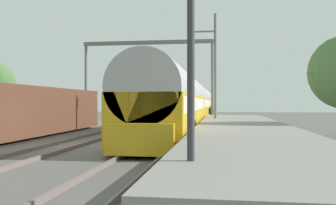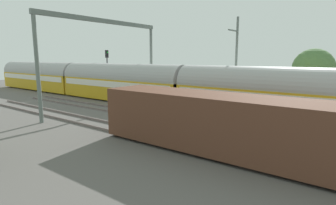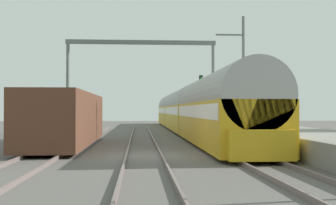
{
  "view_description": "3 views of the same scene",
  "coord_description": "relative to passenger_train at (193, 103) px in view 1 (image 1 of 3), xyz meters",
  "views": [
    {
      "loc": [
        6.87,
        -16.11,
        1.98
      ],
      "look_at": [
        4.12,
        3.05,
        1.98
      ],
      "focal_mm": 39.23,
      "sensor_mm": 36.0,
      "label": 1
    },
    {
      "loc": [
        -15.79,
        -0.34,
        4.66
      ],
      "look_at": [
        -0.95,
        10.68,
        1.52
      ],
      "focal_mm": 28.72,
      "sensor_mm": 36.0,
      "label": 2
    },
    {
      "loc": [
        -0.22,
        -19.1,
        1.95
      ],
      "look_at": [
        2.06,
        15.18,
        2.54
      ],
      "focal_mm": 47.24,
      "sensor_mm": 36.0,
      "label": 3
    }
  ],
  "objects": [
    {
      "name": "track_east",
      "position": [
        0.0,
        -20.79,
        -1.89
      ],
      "size": [
        1.52,
        60.0,
        0.16
      ],
      "color": "#6E5F5C",
      "rests_on": "ground"
    },
    {
      "name": "passenger_train",
      "position": [
        0.0,
        0.0,
        0.0
      ],
      "size": [
        2.93,
        49.2,
        3.82
      ],
      "color": "gold",
      "rests_on": "ground"
    },
    {
      "name": "platform",
      "position": [
        3.82,
        -18.79,
        -1.52
      ],
      "size": [
        4.4,
        28.0,
        0.9
      ],
      "color": "gray",
      "rests_on": "ground"
    },
    {
      "name": "ground",
      "position": [
        -4.12,
        -20.79,
        -1.97
      ],
      "size": [
        120.0,
        120.0,
        0.0
      ],
      "primitive_type": "plane",
      "color": "#5A5652"
    },
    {
      "name": "freight_car",
      "position": [
        -8.25,
        -15.62,
        -0.5
      ],
      "size": [
        2.8,
        13.0,
        2.7
      ],
      "color": "#563323",
      "rests_on": "ground"
    },
    {
      "name": "railway_signal_near",
      "position": [
        2.2,
        -30.13,
        1.33
      ],
      "size": [
        0.36,
        0.3,
        5.18
      ],
      "color": "#2D2D33",
      "rests_on": "ground"
    },
    {
      "name": "track_west",
      "position": [
        -4.12,
        -20.79,
        -1.89
      ],
      "size": [
        1.52,
        60.0,
        0.16
      ],
      "color": "#6E5F5C",
      "rests_on": "ground"
    },
    {
      "name": "person_crossing",
      "position": [
        1.85,
        -1.74,
        -0.94
      ],
      "size": [
        0.45,
        0.45,
        1.73
      ],
      "rotation": [
        0.0,
        0.0,
        2.37
      ],
      "color": "black",
      "rests_on": "ground"
    },
    {
      "name": "catenary_pole_east_mid",
      "position": [
        2.35,
        -11.9,
        2.18
      ],
      "size": [
        1.9,
        0.2,
        8.0
      ],
      "color": "slate",
      "rests_on": "ground"
    },
    {
      "name": "catenary_gantry",
      "position": [
        -4.12,
        -2.65,
        3.67
      ],
      "size": [
        12.65,
        0.28,
        7.86
      ],
      "color": "slate",
      "rests_on": "ground"
    },
    {
      "name": "railway_signal_far",
      "position": [
        1.92,
        4.2,
        1.5
      ],
      "size": [
        0.36,
        0.3,
        5.46
      ],
      "color": "#2D2D33",
      "rests_on": "ground"
    }
  ]
}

